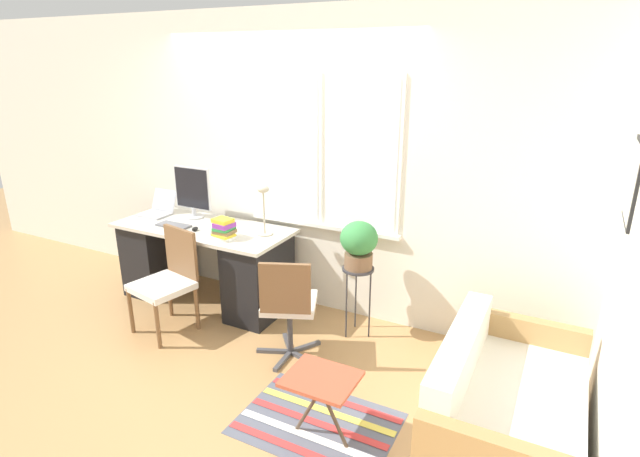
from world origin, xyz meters
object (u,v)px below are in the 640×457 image
(keyboard, at_px, (174,225))
(office_chair_swivel, at_px, (288,304))
(mouse, at_px, (195,229))
(monitor, at_px, (193,192))
(book_stack, at_px, (224,229))
(plant_stand, at_px, (358,276))
(potted_plant, at_px, (359,243))
(desk_chair_wooden, at_px, (168,279))
(desk_lamp, at_px, (264,202))
(couch_loveseat, at_px, (503,411))
(folding_stool, at_px, (321,383))
(laptop, at_px, (158,209))

(keyboard, relative_size, office_chair_swivel, 0.37)
(mouse, height_order, office_chair_swivel, office_chair_swivel)
(monitor, xyz_separation_m, mouse, (0.28, -0.32, -0.25))
(book_stack, bearing_deg, plant_stand, 12.45)
(keyboard, bearing_deg, potted_plant, 6.78)
(monitor, relative_size, desk_chair_wooden, 0.57)
(desk_lamp, xyz_separation_m, plant_stand, (0.91, 0.01, -0.52))
(monitor, bearing_deg, plant_stand, -3.06)
(office_chair_swivel, xyz_separation_m, plant_stand, (0.32, 0.60, 0.07))
(couch_loveseat, bearing_deg, plant_stand, 58.01)
(book_stack, height_order, potted_plant, potted_plant)
(mouse, height_order, desk_chair_wooden, desk_chair_wooden)
(desk_lamp, xyz_separation_m, folding_stool, (1.22, -1.26, -0.66))
(monitor, bearing_deg, potted_plant, -3.06)
(book_stack, bearing_deg, desk_chair_wooden, -128.49)
(potted_plant, bearing_deg, monitor, 176.94)
(office_chair_swivel, height_order, couch_loveseat, office_chair_swivel)
(desk_chair_wooden, distance_m, office_chair_swivel, 1.17)
(office_chair_swivel, relative_size, plant_stand, 1.42)
(monitor, distance_m, plant_stand, 1.88)
(book_stack, relative_size, potted_plant, 0.58)
(mouse, distance_m, potted_plant, 1.56)
(book_stack, bearing_deg, potted_plant, 12.45)
(potted_plant, bearing_deg, keyboard, -173.22)
(mouse, bearing_deg, desk_chair_wooden, -84.16)
(keyboard, xyz_separation_m, desk_lamp, (0.89, 0.21, 0.29))
(desk_chair_wooden, xyz_separation_m, potted_plant, (1.50, 0.66, 0.37))
(monitor, distance_m, office_chair_swivel, 1.74)
(plant_stand, height_order, potted_plant, potted_plant)
(laptop, relative_size, book_stack, 1.37)
(desk_lamp, distance_m, desk_chair_wooden, 1.06)
(potted_plant, bearing_deg, folding_stool, -76.42)
(keyboard, height_order, folding_stool, keyboard)
(mouse, xyz_separation_m, office_chair_swivel, (1.22, -0.38, -0.31))
(keyboard, xyz_separation_m, couch_loveseat, (3.12, -0.60, -0.52))
(desk_chair_wooden, relative_size, potted_plant, 2.21)
(plant_stand, bearing_deg, potted_plant, -90.00)
(office_chair_swivel, relative_size, folding_stool, 1.92)
(office_chair_swivel, bearing_deg, keyboard, -37.57)
(folding_stool, bearing_deg, desk_chair_wooden, 161.24)
(desk_lamp, distance_m, potted_plant, 0.94)
(laptop, bearing_deg, folding_stool, -26.98)
(keyboard, bearing_deg, plant_stand, 6.78)
(laptop, relative_size, plant_stand, 0.51)
(plant_stand, xyz_separation_m, folding_stool, (0.31, -1.27, -0.14))
(laptop, height_order, desk_lamp, desk_lamp)
(potted_plant, bearing_deg, couch_loveseat, -31.99)
(desk_chair_wooden, distance_m, folding_stool, 1.91)
(desk_lamp, xyz_separation_m, desk_chair_wooden, (-0.58, -0.65, -0.60))
(mouse, bearing_deg, plant_stand, 8.17)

